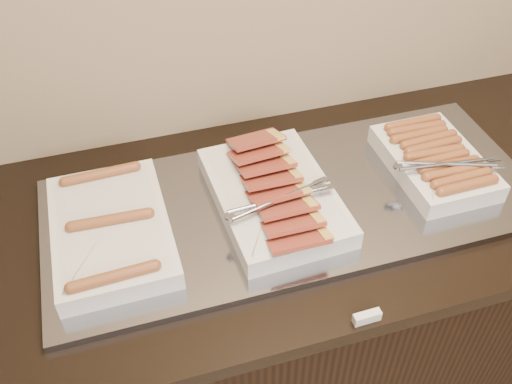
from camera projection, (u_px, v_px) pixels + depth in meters
counter at (279, 313)px, 1.71m from camera, size 2.06×0.76×0.90m
warming_tray at (294, 202)px, 1.40m from camera, size 1.20×0.50×0.02m
dish_left at (111, 229)px, 1.28m from camera, size 0.26×0.39×0.07m
dish_center at (274, 195)px, 1.36m from camera, size 0.29×0.43×0.09m
dish_right at (435, 160)px, 1.44m from camera, size 0.27×0.32×0.08m
label_holder at (367, 317)px, 1.15m from camera, size 0.06×0.02×0.02m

